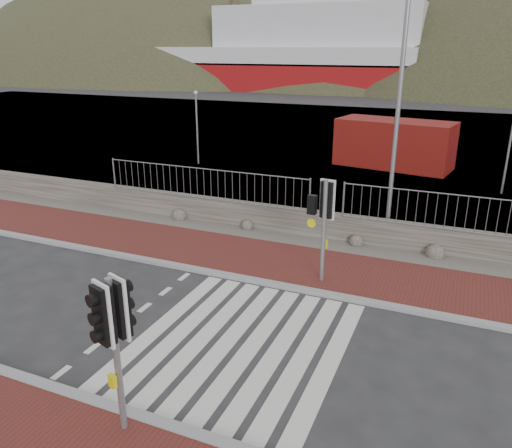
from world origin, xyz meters
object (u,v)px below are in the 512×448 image
at_px(ferry, 278,53).
at_px(traffic_signal_far, 323,209).
at_px(traffic_signal_near, 113,324).
at_px(shipping_container, 394,144).
at_px(streetlight, 404,95).

height_order(ferry, traffic_signal_far, ferry).
height_order(traffic_signal_near, shipping_container, traffic_signal_near).
distance_m(traffic_signal_far, shipping_container, 15.81).
bearing_deg(traffic_signal_near, traffic_signal_far, 96.54).
bearing_deg(streetlight, ferry, 136.55).
xyz_separation_m(ferry, traffic_signal_near, (23.91, -71.24, -3.19)).
bearing_deg(traffic_signal_near, ferry, 127.36).
relative_size(traffic_signal_far, streetlight, 0.35).
relative_size(traffic_signal_near, traffic_signal_far, 0.98).
height_order(ferry, traffic_signal_near, ferry).
bearing_deg(shipping_container, streetlight, -71.93).
bearing_deg(shipping_container, ferry, 127.35).
xyz_separation_m(traffic_signal_far, streetlight, (1.33, 4.27, 2.73)).
relative_size(traffic_signal_near, streetlight, 0.34).
bearing_deg(streetlight, shipping_container, 120.62).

